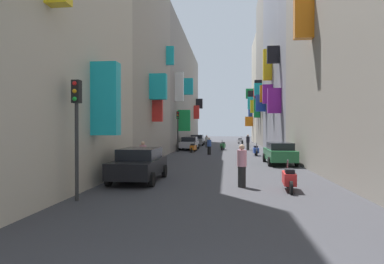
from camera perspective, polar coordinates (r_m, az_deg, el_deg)
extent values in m
plane|color=#38383D|center=(32.12, 5.38, -3.64)|extent=(140.00, 140.00, 0.00)
cube|color=#19B2BF|center=(13.64, -14.70, 5.56)|extent=(1.05, 0.60, 2.90)
cube|color=#9E9384|center=(26.52, -12.72, 11.73)|extent=(6.00, 12.69, 14.99)
cube|color=#19B2BF|center=(30.11, -3.81, 13.04)|extent=(0.68, 0.37, 1.64)
cube|color=red|center=(23.99, -5.97, 3.66)|extent=(0.73, 0.39, 1.57)
cube|color=#19B2BF|center=(23.33, -5.85, 7.80)|extent=(1.17, 0.65, 1.77)
cube|color=gray|center=(47.51, -4.19, 6.53)|extent=(6.00, 31.04, 14.58)
cube|color=white|center=(34.59, -2.22, 7.84)|extent=(0.88, 0.55, 3.02)
cube|color=#19B2BF|center=(40.02, -0.78, 7.87)|extent=(1.33, 0.65, 1.94)
cube|color=red|center=(54.29, 0.79, 3.45)|extent=(0.88, 0.47, 2.18)
cube|color=black|center=(58.06, 1.26, 4.93)|extent=(1.17, 0.37, 1.72)
cube|color=green|center=(36.32, -1.38, 2.00)|extent=(1.37, 0.53, 2.33)
cube|color=orange|center=(19.90, 18.75, 18.38)|extent=(1.01, 0.54, 2.41)
cube|color=gray|center=(30.05, 21.04, 10.65)|extent=(6.00, 3.85, 15.28)
cube|color=purple|center=(29.37, 14.04, 5.27)|extent=(1.14, 0.56, 2.15)
cube|color=black|center=(30.81, 13.89, 12.85)|extent=(1.09, 0.40, 1.52)
cube|color=gray|center=(38.31, 17.83, 12.79)|extent=(6.00, 12.30, 20.97)
cube|color=blue|center=(40.53, 11.79, 4.92)|extent=(1.16, 0.40, 2.03)
cube|color=yellow|center=(35.69, 12.93, 11.26)|extent=(0.88, 0.63, 3.18)
cube|color=purple|center=(34.60, 12.95, 6.42)|extent=(0.99, 0.42, 1.93)
cube|color=orange|center=(39.87, 12.20, 6.46)|extent=(0.75, 0.42, 2.00)
cube|color=gray|center=(49.15, 15.10, 10.41)|extent=(6.00, 10.05, 21.55)
cube|color=#19B2BF|center=(44.91, 11.36, 7.23)|extent=(0.98, 0.59, 1.64)
cube|color=red|center=(50.33, 10.97, 5.99)|extent=(0.62, 0.57, 2.63)
cube|color=green|center=(46.90, 11.17, 4.15)|extent=(0.86, 0.49, 2.78)
cube|color=yellow|center=(49.88, 10.70, 4.37)|extent=(1.13, 0.56, 1.88)
cube|color=black|center=(45.06, 11.36, 7.23)|extent=(0.95, 0.61, 2.47)
cube|color=#BCB29E|center=(58.30, 13.58, 6.91)|extent=(6.00, 9.20, 17.62)
cube|color=black|center=(58.19, 10.13, 5.62)|extent=(0.94, 0.53, 2.89)
cube|color=orange|center=(59.14, 9.83, 1.81)|extent=(1.36, 0.56, 1.67)
cube|color=#19B2BF|center=(57.87, 10.11, 4.96)|extent=(1.01, 0.53, 2.12)
cube|color=blue|center=(60.51, 10.06, 3.20)|extent=(0.71, 0.60, 3.04)
cube|color=green|center=(58.78, 9.93, 6.55)|extent=(1.28, 0.36, 1.74)
cube|color=#B7B7BC|center=(36.91, -0.47, -2.13)|extent=(1.80, 4.33, 0.63)
cube|color=black|center=(37.10, -0.43, -1.25)|extent=(1.58, 2.43, 0.50)
cylinder|color=black|center=(35.41, 0.72, -2.76)|extent=(0.18, 0.60, 0.60)
cylinder|color=black|center=(35.62, -2.16, -2.74)|extent=(0.18, 0.60, 0.60)
cylinder|color=black|center=(38.26, 1.11, -2.51)|extent=(0.18, 0.60, 0.60)
cylinder|color=black|center=(38.45, -1.56, -2.50)|extent=(0.18, 0.60, 0.60)
cube|color=slate|center=(46.45, 0.88, -1.55)|extent=(1.82, 4.47, 0.67)
cube|color=black|center=(46.65, 0.90, -0.81)|extent=(1.61, 2.50, 0.52)
cylinder|color=black|center=(44.92, 1.87, -2.06)|extent=(0.18, 0.60, 0.60)
cylinder|color=black|center=(45.08, -0.44, -2.05)|extent=(0.18, 0.60, 0.60)
cylinder|color=black|center=(47.86, 2.12, -1.89)|extent=(0.18, 0.60, 0.60)
cylinder|color=black|center=(48.01, -0.05, -1.89)|extent=(0.18, 0.60, 0.60)
cube|color=black|center=(15.03, -9.18, -6.00)|extent=(1.81, 4.11, 0.68)
cube|color=black|center=(15.18, -8.98, -3.71)|extent=(1.59, 2.30, 0.49)
cylinder|color=black|center=(13.56, -6.96, -8.17)|extent=(0.18, 0.60, 0.60)
cylinder|color=black|center=(14.07, -14.23, -7.87)|extent=(0.18, 0.60, 0.60)
cylinder|color=black|center=(16.19, -4.80, -6.74)|extent=(0.18, 0.60, 0.60)
cylinder|color=black|center=(16.62, -10.98, -6.56)|extent=(0.18, 0.60, 0.60)
cube|color=#236638|center=(22.74, 14.88, -3.77)|extent=(1.65, 4.36, 0.69)
cube|color=black|center=(22.49, 14.97, -2.35)|extent=(1.45, 2.44, 0.45)
cylinder|color=black|center=(24.08, 12.40, -4.35)|extent=(0.18, 0.60, 0.60)
cylinder|color=black|center=(24.32, 16.28, -4.31)|extent=(0.18, 0.60, 0.60)
cylinder|color=black|center=(21.24, 13.28, -5.01)|extent=(0.18, 0.60, 0.60)
cylinder|color=black|center=(21.51, 17.66, -4.95)|extent=(0.18, 0.60, 0.60)
cube|color=red|center=(13.22, 16.45, -7.69)|extent=(0.54, 1.25, 0.45)
cube|color=black|center=(12.96, 16.55, -6.50)|extent=(0.37, 0.58, 0.16)
cylinder|color=#4C4C51|center=(13.78, 16.20, -6.00)|extent=(0.08, 0.28, 0.68)
cylinder|color=black|center=(14.00, 16.14, -8.16)|extent=(0.14, 0.49, 0.48)
cylinder|color=black|center=(12.51, 16.80, -9.21)|extent=(0.14, 0.49, 0.48)
cube|color=#2D4CAD|center=(29.39, 11.02, -3.13)|extent=(0.45, 1.05, 0.45)
cube|color=black|center=(29.57, 10.98, -2.52)|extent=(0.32, 0.56, 0.16)
cylinder|color=#4C4C51|center=(28.86, 11.12, -2.56)|extent=(0.06, 0.27, 0.68)
cylinder|color=black|center=(28.76, 11.14, -3.67)|extent=(0.10, 0.48, 0.48)
cylinder|color=black|center=(30.06, 10.90, -3.48)|extent=(0.10, 0.48, 0.48)
cube|color=orange|center=(33.14, 0.20, -2.71)|extent=(0.60, 1.20, 0.45)
cube|color=black|center=(32.91, 0.11, -2.20)|extent=(0.40, 0.60, 0.16)
cylinder|color=#4C4C51|center=(33.67, 0.43, -2.10)|extent=(0.10, 0.28, 0.68)
cylinder|color=black|center=(33.84, 0.49, -3.02)|extent=(0.17, 0.49, 0.48)
cylinder|color=black|center=(32.46, -0.11, -3.17)|extent=(0.17, 0.49, 0.48)
cube|color=#ADADB2|center=(51.76, 8.40, -1.53)|extent=(0.81, 1.13, 0.45)
cube|color=black|center=(51.92, 8.31, -1.19)|extent=(0.51, 0.64, 0.16)
cylinder|color=#4C4C51|center=(51.27, 8.65, -1.19)|extent=(0.16, 0.28, 0.68)
cylinder|color=black|center=(51.18, 8.71, -1.81)|extent=(0.28, 0.48, 0.48)
cylinder|color=black|center=(52.36, 8.10, -1.75)|extent=(0.28, 0.48, 0.48)
cube|color=#287F3D|center=(36.83, 5.37, -2.38)|extent=(0.61, 1.16, 0.45)
cube|color=black|center=(37.02, 5.42, -1.89)|extent=(0.40, 0.60, 0.16)
cylinder|color=#4C4C51|center=(36.28, 5.23, -1.91)|extent=(0.10, 0.28, 0.68)
cylinder|color=black|center=(36.17, 5.19, -2.79)|extent=(0.17, 0.49, 0.48)
cylinder|color=black|center=(37.52, 5.55, -2.67)|extent=(0.17, 0.49, 0.48)
cylinder|color=black|center=(29.97, 3.00, -3.23)|extent=(0.42, 0.42, 0.75)
cylinder|color=#335199|center=(29.93, 3.00, -1.94)|extent=(0.50, 0.50, 0.59)
sphere|color=tan|center=(29.91, 3.00, -1.18)|extent=(0.20, 0.20, 0.20)
cylinder|color=black|center=(13.56, 8.62, -7.67)|extent=(0.41, 0.41, 0.84)
cylinder|color=pink|center=(13.47, 8.62, -4.51)|extent=(0.48, 0.48, 0.66)
sphere|color=tan|center=(13.44, 8.63, -2.63)|extent=(0.23, 0.23, 0.23)
cylinder|color=#303030|center=(36.56, 9.65, -2.48)|extent=(0.42, 0.42, 0.84)
cylinder|color=black|center=(36.53, 9.66, -1.30)|extent=(0.49, 0.49, 0.67)
sphere|color=tan|center=(36.51, 9.66, -0.60)|extent=(0.23, 0.23, 0.23)
cylinder|color=black|center=(18.80, -8.48, -5.42)|extent=(0.44, 0.44, 0.80)
cylinder|color=pink|center=(18.74, -8.48, -3.24)|extent=(0.52, 0.52, 0.63)
sphere|color=tan|center=(18.72, -8.48, -1.94)|extent=(0.22, 0.22, 0.22)
cylinder|color=#393939|center=(41.56, 2.54, -2.17)|extent=(0.36, 0.36, 0.75)
cylinder|color=#B2AD9E|center=(41.53, 2.54, -1.25)|extent=(0.43, 0.43, 0.59)
sphere|color=tan|center=(41.52, 2.54, -0.70)|extent=(0.20, 0.20, 0.20)
cylinder|color=#2D2D2D|center=(33.41, -2.46, -0.59)|extent=(0.12, 0.12, 3.36)
cube|color=black|center=(33.43, -2.46, 2.93)|extent=(0.26, 0.26, 0.75)
sphere|color=red|center=(33.31, -2.49, 3.37)|extent=(0.14, 0.14, 0.14)
sphere|color=orange|center=(33.29, -2.49, 2.94)|extent=(0.14, 0.14, 0.14)
sphere|color=green|center=(33.28, -2.49, 2.51)|extent=(0.14, 0.14, 0.14)
cylinder|color=#2D2D2D|center=(11.44, -19.33, -3.27)|extent=(0.12, 0.12, 3.20)
cube|color=black|center=(11.48, -19.36, 6.62)|extent=(0.26, 0.26, 0.75)
sphere|color=red|center=(11.38, -19.67, 7.94)|extent=(0.14, 0.14, 0.14)
sphere|color=orange|center=(11.35, -19.66, 6.68)|extent=(0.14, 0.14, 0.14)
sphere|color=green|center=(11.33, -19.66, 5.43)|extent=(0.14, 0.14, 0.14)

